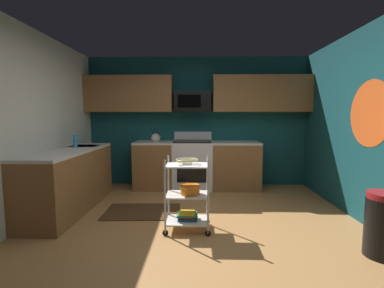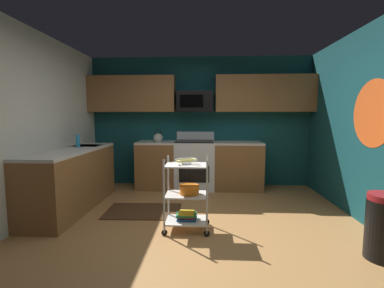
% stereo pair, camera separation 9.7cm
% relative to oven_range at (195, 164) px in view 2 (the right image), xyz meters
% --- Properties ---
extents(floor, '(4.40, 4.80, 0.04)m').
position_rel_oven_range_xyz_m(floor, '(0.09, -2.10, -0.50)').
color(floor, '#A87542').
rests_on(floor, ground).
extents(wall_back, '(4.52, 0.06, 2.60)m').
position_rel_oven_range_xyz_m(wall_back, '(0.09, 0.33, 0.82)').
color(wall_back, '#14474C').
rests_on(wall_back, ground).
extents(wall_left, '(0.06, 4.80, 2.60)m').
position_rel_oven_range_xyz_m(wall_left, '(-2.14, -2.10, 0.82)').
color(wall_left, silver).
rests_on(wall_left, ground).
extents(wall_flower_decal, '(0.00, 0.85, 0.85)m').
position_rel_oven_range_xyz_m(wall_flower_decal, '(2.28, -1.74, 0.97)').
color(wall_flower_decal, '#E5591E').
extents(counter_run, '(3.41, 2.57, 0.92)m').
position_rel_oven_range_xyz_m(counter_run, '(-0.78, -0.58, -0.01)').
color(counter_run, brown).
rests_on(counter_run, ground).
extents(oven_range, '(0.76, 0.65, 1.10)m').
position_rel_oven_range_xyz_m(oven_range, '(0.00, 0.00, 0.00)').
color(oven_range, white).
rests_on(oven_range, ground).
extents(upper_cabinets, '(4.40, 0.33, 0.70)m').
position_rel_oven_range_xyz_m(upper_cabinets, '(0.10, 0.13, 1.37)').
color(upper_cabinets, brown).
extents(microwave, '(0.70, 0.39, 0.40)m').
position_rel_oven_range_xyz_m(microwave, '(-0.00, 0.10, 1.22)').
color(microwave, black).
extents(rolling_cart, '(0.58, 0.38, 0.91)m').
position_rel_oven_range_xyz_m(rolling_cart, '(-0.02, -1.97, -0.03)').
color(rolling_cart, silver).
rests_on(rolling_cart, ground).
extents(fruit_bowl, '(0.27, 0.27, 0.07)m').
position_rel_oven_range_xyz_m(fruit_bowl, '(-0.02, -1.97, 0.40)').
color(fruit_bowl, silver).
rests_on(fruit_bowl, rolling_cart).
extents(mixing_bowl_large, '(0.25, 0.25, 0.11)m').
position_rel_oven_range_xyz_m(mixing_bowl_large, '(0.02, -1.97, 0.04)').
color(mixing_bowl_large, orange).
rests_on(mixing_bowl_large, rolling_cart).
extents(book_stack, '(0.26, 0.17, 0.10)m').
position_rel_oven_range_xyz_m(book_stack, '(-0.02, -1.97, -0.30)').
color(book_stack, '#1E4C8C').
rests_on(book_stack, rolling_cart).
extents(kettle, '(0.21, 0.18, 0.26)m').
position_rel_oven_range_xyz_m(kettle, '(-0.72, -0.00, 0.52)').
color(kettle, beige).
rests_on(kettle, counter_run).
extents(dish_soap_bottle, '(0.06, 0.06, 0.20)m').
position_rel_oven_range_xyz_m(dish_soap_bottle, '(-1.84, -1.01, 0.54)').
color(dish_soap_bottle, '#2D8CBF').
rests_on(dish_soap_bottle, counter_run).
extents(floor_rug, '(1.12, 0.74, 0.01)m').
position_rel_oven_range_xyz_m(floor_rug, '(-0.71, -1.36, -0.47)').
color(floor_rug, '#472D19').
rests_on(floor_rug, ground).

